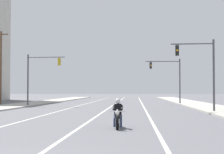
% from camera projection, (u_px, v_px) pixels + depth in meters
% --- Properties ---
extents(lane_stripe_center, '(0.16, 100.00, 0.01)m').
position_uv_depth(lane_stripe_center, '(115.00, 104.00, 53.97)').
color(lane_stripe_center, beige).
rests_on(lane_stripe_center, ground).
extents(lane_stripe_left, '(0.16, 100.00, 0.01)m').
position_uv_depth(lane_stripe_left, '(86.00, 104.00, 54.21)').
color(lane_stripe_left, beige).
rests_on(lane_stripe_left, ground).
extents(lane_stripe_right, '(0.16, 100.00, 0.01)m').
position_uv_depth(lane_stripe_right, '(142.00, 104.00, 53.74)').
color(lane_stripe_right, beige).
rests_on(lane_stripe_right, ground).
extents(sidewalk_kerb_right, '(4.40, 110.00, 0.14)m').
position_uv_depth(sidewalk_kerb_right, '(199.00, 105.00, 48.34)').
color(sidewalk_kerb_right, '#ADA89E').
rests_on(sidewalk_kerb_right, ground).
extents(sidewalk_kerb_left, '(4.40, 110.00, 0.14)m').
position_uv_depth(sidewalk_kerb_left, '(24.00, 105.00, 49.65)').
color(sidewalk_kerb_left, '#ADA89E').
rests_on(sidewalk_kerb_left, ground).
extents(motorcycle_with_rider, '(0.70, 2.19, 1.46)m').
position_uv_depth(motorcycle_with_rider, '(118.00, 116.00, 19.13)').
color(motorcycle_with_rider, black).
rests_on(motorcycle_with_rider, ground).
extents(traffic_signal_near_right, '(3.68, 0.40, 6.20)m').
position_uv_depth(traffic_signal_near_right, '(202.00, 65.00, 32.94)').
color(traffic_signal_near_right, '#47474C').
rests_on(traffic_signal_near_right, ground).
extents(traffic_signal_near_left, '(4.60, 0.45, 6.20)m').
position_uv_depth(traffic_signal_near_left, '(39.00, 72.00, 46.34)').
color(traffic_signal_near_left, '#47474C').
rests_on(traffic_signal_near_left, ground).
extents(traffic_signal_mid_right, '(4.77, 0.59, 6.20)m').
position_uv_depth(traffic_signal_mid_right, '(170.00, 74.00, 52.97)').
color(traffic_signal_mid_right, '#47474C').
rests_on(traffic_signal_mid_right, ground).
extents(utility_pole_left_near, '(1.85, 0.26, 9.65)m').
position_uv_depth(utility_pole_left_near, '(1.00, 67.00, 50.78)').
color(utility_pole_left_near, brown).
rests_on(utility_pole_left_near, ground).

